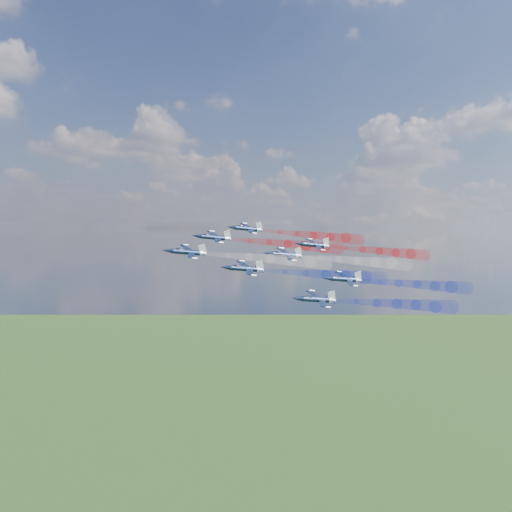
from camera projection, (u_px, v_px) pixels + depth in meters
jet_lead at (186, 252)px, 138.53m from camera, size 11.95×10.60×6.31m
trail_lead at (270, 259)px, 146.34m from camera, size 31.34×10.54×7.25m
jet_inner_left at (244, 269)px, 135.90m from camera, size 11.95×10.60×6.31m
trail_inner_left at (326, 274)px, 143.72m from camera, size 31.34×10.54×7.25m
jet_inner_right at (213, 237)px, 153.29m from camera, size 11.95×10.60×6.31m
trail_inner_right at (288, 244)px, 161.11m from camera, size 31.34×10.54×7.25m
jet_outer_left at (316, 299)px, 130.61m from camera, size 11.95×10.60×6.31m
trail_outer_left at (397, 304)px, 138.42m from camera, size 31.34×10.54×7.25m
jet_center_third at (284, 255)px, 149.26m from camera, size 11.95×10.60×6.31m
trail_center_third at (357, 261)px, 157.07m from camera, size 31.34×10.54×7.25m
jet_outer_right at (246, 229)px, 166.98m from camera, size 11.95×10.60×6.31m
trail_outer_right at (314, 235)px, 174.79m from camera, size 31.34×10.54×7.25m
jet_rear_left at (344, 279)px, 142.74m from camera, size 11.95×10.60×6.31m
trail_rear_left at (417, 284)px, 150.55m from camera, size 31.34×10.54×7.25m
jet_rear_right at (313, 245)px, 162.43m from camera, size 11.95×10.60×6.31m
trail_rear_right at (379, 251)px, 170.24m from camera, size 31.34×10.54×7.25m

